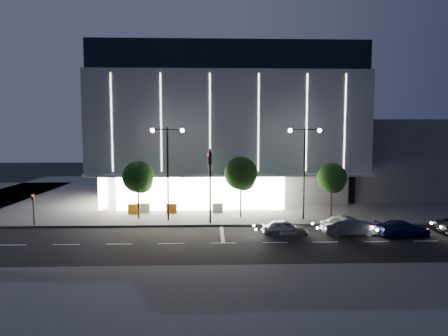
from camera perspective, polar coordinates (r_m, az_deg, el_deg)
ground at (r=32.82m, az=-3.75°, el=-9.97°), size 160.00×160.00×0.00m
sidewalk_museum at (r=56.44m, az=2.09°, el=-3.45°), size 70.00×40.00×0.15m
sidewalk_near at (r=21.79m, az=9.15°, el=-17.87°), size 70.00×10.00×0.15m
museum at (r=54.00m, az=0.10°, el=5.96°), size 30.00×25.80×18.00m
annex_building at (r=61.11m, az=22.16°, el=1.48°), size 16.00×20.00×10.00m
traffic_mast at (r=35.17m, az=-2.00°, el=-0.59°), size 0.33×5.89×7.07m
street_lamp_west at (r=37.96m, az=-8.05°, el=1.19°), size 3.16×0.36×9.00m
street_lamp_east at (r=38.80m, az=11.41°, el=1.23°), size 3.16×0.36×9.00m
ped_signal_far at (r=40.11m, az=-25.59°, el=-4.92°), size 0.22×0.24×3.00m
tree_left at (r=39.57m, az=-12.15°, el=-1.51°), size 3.02×3.02×5.72m
tree_mid at (r=39.02m, az=2.45°, el=-1.04°), size 3.25×3.25×6.15m
tree_right at (r=40.77m, az=15.17°, el=-1.59°), size 2.91×2.91×5.51m
car_lead at (r=33.75m, az=8.69°, el=-8.44°), size 3.91×1.73×1.31m
car_second at (r=35.07m, az=17.51°, el=-7.93°), size 4.71×1.88×1.52m
car_third at (r=36.32m, az=24.24°, el=-7.89°), size 4.60×2.28×1.28m
barrier_a at (r=42.34m, az=-12.83°, el=-5.72°), size 1.12×0.57×1.00m
barrier_b at (r=42.57m, az=-11.28°, el=-5.62°), size 1.11×0.31×1.00m
barrier_c at (r=41.87m, az=-7.49°, el=-5.75°), size 1.12×0.33×1.00m
barrier_d at (r=41.82m, az=-0.92°, el=-5.72°), size 1.10×0.26×1.00m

